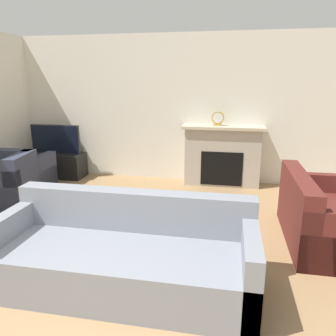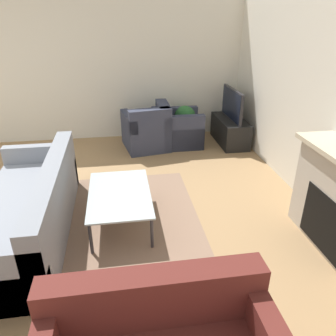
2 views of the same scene
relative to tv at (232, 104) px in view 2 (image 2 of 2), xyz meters
name	(u,v)px [view 2 (image 2 of 2)]	position (x,y,z in m)	size (l,w,h in m)	color
wall_back	(327,103)	(2.26, 0.35, 0.59)	(8.89, 0.06, 2.70)	silver
wall_left	(118,68)	(-0.72, -2.05, 0.59)	(0.06, 7.74, 2.70)	silver
area_rug	(121,221)	(2.36, -2.17, -0.76)	(2.37, 1.92, 0.00)	#896B56
tv_stand	(230,131)	(0.00, 0.00, -0.52)	(1.06, 0.47, 0.48)	black
tv	(232,104)	(0.00, 0.00, 0.00)	(1.00, 0.06, 0.56)	#232328
couch_sectional	(28,213)	(2.45, -3.19, -0.48)	(2.38, 0.95, 0.82)	gray
armchair_by_window	(146,133)	(0.03, -1.63, -0.46)	(0.97, 0.88, 0.82)	#33384C
armchair_accent	(177,130)	(-0.04, -1.03, -0.46)	(0.72, 0.81, 0.82)	#33384C
coffee_table	(120,195)	(2.36, -2.16, -0.39)	(1.17, 0.72, 0.40)	#333338
potted_plant	(185,119)	(-0.25, -0.85, -0.32)	(0.42, 0.42, 0.70)	beige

